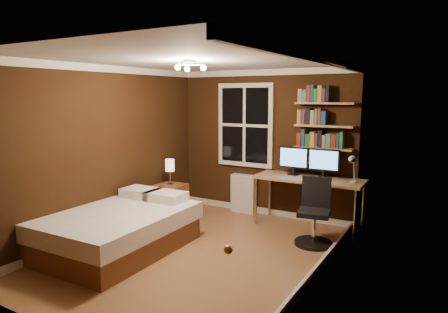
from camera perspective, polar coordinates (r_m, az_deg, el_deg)
The scene contains 24 objects.
floor at distance 5.47m, azimuth -3.99°, elevation -13.54°, with size 4.20×4.20×0.00m, color brown.
wall_back at distance 6.94m, azimuth 5.73°, elevation 1.91°, with size 3.20×0.04×2.50m, color black.
wall_left at distance 6.17m, azimuth -16.48°, elevation 0.73°, with size 0.04×4.20×2.50m, color black.
wall_right at distance 4.43m, azimuth 13.17°, elevation -2.19°, with size 0.04×4.20×2.50m, color black.
ceiling at distance 5.08m, azimuth -4.30°, elevation 13.55°, with size 3.20×4.20×0.02m, color white.
window at distance 7.04m, azimuth 3.05°, elevation 4.48°, with size 1.06×0.06×1.46m, color silver.
door at distance 3.10m, azimuth 4.08°, elevation -11.08°, with size 0.03×0.82×2.05m, color black, non-canonical shape.
door_knob at distance 2.88m, azimuth 0.61°, elevation -13.19°, with size 0.06×0.06×0.06m, color #B89041.
ceiling_fixture at distance 4.99m, azimuth -4.96°, elevation 12.47°, with size 0.44×0.44×0.18m, color beige, non-canonical shape.
bookshelf_lower at distance 6.46m, azimuth 14.02°, elevation 1.17°, with size 0.92×0.22×0.03m, color tan.
books_row_lower at distance 6.44m, azimuth 14.06°, elevation 2.31°, with size 0.66×0.16×0.23m, color maroon, non-canonical shape.
bookshelf_middle at distance 6.42m, azimuth 14.14°, elevation 4.27°, with size 0.92×0.22×0.03m, color tan.
books_row_middle at distance 6.41m, azimuth 14.18°, elevation 5.42°, with size 0.42×0.16×0.23m, color navy, non-canonical shape.
bookshelf_upper at distance 6.40m, azimuth 14.25°, elevation 7.39°, with size 0.92×0.22×0.03m, color tan.
books_row_upper at distance 6.40m, azimuth 14.30°, elevation 8.55°, with size 0.48×0.16×0.23m, color #296030, non-canonical shape.
bed at distance 5.63m, azimuth -14.70°, elevation -10.03°, with size 1.48×2.02×0.68m.
nightstand at distance 6.90m, azimuth -7.64°, elevation -6.33°, with size 0.46×0.46×0.57m, color brown.
bedside_lamp at distance 6.79m, azimuth -7.72°, elevation -2.22°, with size 0.15×0.15×0.43m, color beige, non-canonical shape.
radiator at distance 7.14m, azimuth 2.85°, elevation -5.30°, with size 0.45×0.16×0.68m, color silver.
desk at distance 6.38m, azimuth 12.03°, elevation -3.51°, with size 1.68×0.63×0.80m.
monitor_left at distance 6.50m, azimuth 9.90°, elevation -0.63°, with size 0.49×0.12×0.46m, color black, non-canonical shape.
monitor_right at distance 6.35m, azimuth 14.04°, elevation -0.99°, with size 0.49×0.12×0.46m, color black, non-canonical shape.
desk_lamp at distance 6.07m, azimuth 17.93°, elevation -1.67°, with size 0.14×0.32×0.44m, color silver, non-canonical shape.
office_chair at distance 5.79m, azimuth 12.76°, elevation -8.80°, with size 0.52×0.52×0.94m.
Camera 1 is at (2.88, -4.17, 2.08)m, focal length 32.00 mm.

